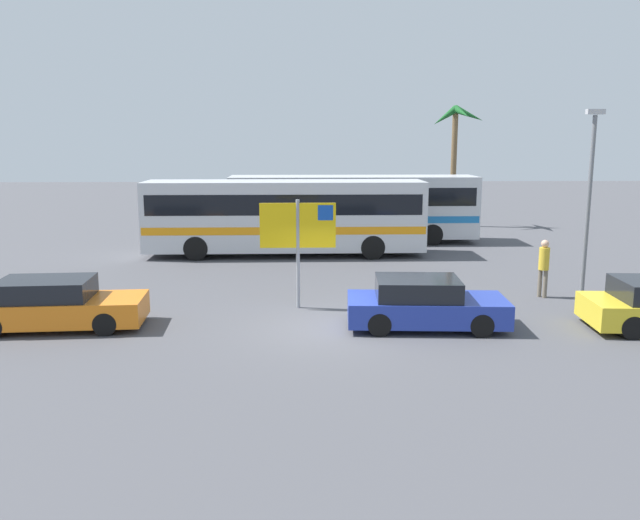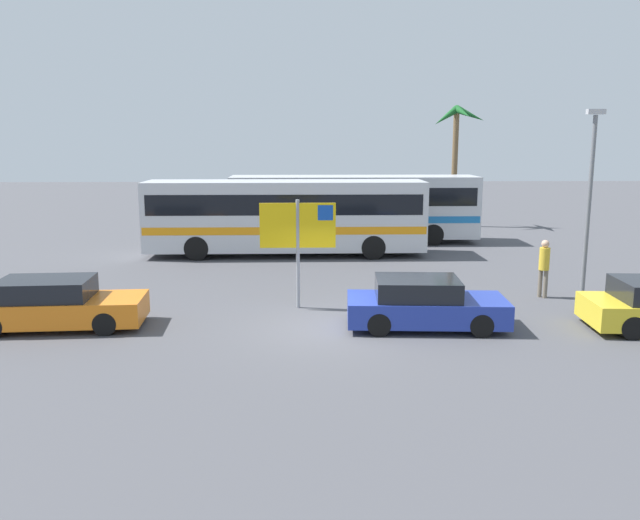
% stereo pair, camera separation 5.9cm
% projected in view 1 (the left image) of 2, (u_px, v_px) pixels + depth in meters
% --- Properties ---
extents(ground, '(120.00, 120.00, 0.00)m').
position_uv_depth(ground, '(335.00, 328.00, 16.92)').
color(ground, '#4C4C51').
extents(bus_front_coach, '(11.74, 2.50, 3.17)m').
position_uv_depth(bus_front_coach, '(285.00, 214.00, 27.33)').
color(bus_front_coach, silver).
rests_on(bus_front_coach, ground).
extents(bus_rear_coach, '(11.74, 2.50, 3.17)m').
position_uv_depth(bus_rear_coach, '(353.00, 205.00, 30.89)').
color(bus_rear_coach, silver).
rests_on(bus_rear_coach, ground).
extents(ferry_sign, '(2.20, 0.11, 3.20)m').
position_uv_depth(ferry_sign, '(299.00, 230.00, 18.59)').
color(ferry_sign, gray).
rests_on(ferry_sign, ground).
extents(car_orange, '(4.56, 1.99, 1.32)m').
position_uv_depth(car_orange, '(54.00, 305.00, 16.83)').
color(car_orange, orange).
rests_on(car_orange, ground).
extents(car_blue, '(4.24, 2.06, 1.32)m').
position_uv_depth(car_blue, '(424.00, 304.00, 16.91)').
color(car_blue, '#23389E').
rests_on(car_blue, ground).
extents(pedestrian_near_sign, '(0.32, 0.32, 1.83)m').
position_uv_depth(pedestrian_near_sign, '(544.00, 263.00, 20.07)').
color(pedestrian_near_sign, '#706656').
rests_on(pedestrian_near_sign, ground).
extents(lamp_post_left_side, '(0.56, 0.20, 5.82)m').
position_uv_depth(lamp_post_left_side, '(589.00, 193.00, 20.35)').
color(lamp_post_left_side, slate).
rests_on(lamp_post_left_side, ground).
extents(palm_tree_seaside, '(2.96, 3.19, 6.77)m').
position_uv_depth(palm_tree_seaside, '(455.00, 131.00, 35.92)').
color(palm_tree_seaside, brown).
rests_on(palm_tree_seaside, ground).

